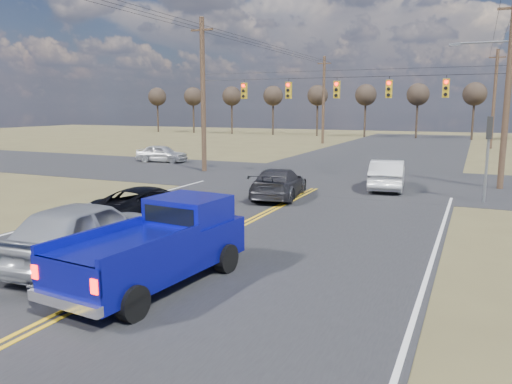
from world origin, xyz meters
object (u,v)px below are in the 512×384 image
at_px(cross_car_west, 162,154).
at_px(white_car_queue, 387,175).
at_px(pickup_truck, 159,246).
at_px(dgrey_car_queue, 279,183).
at_px(black_suv, 151,204).
at_px(silver_suv, 85,232).

bearing_deg(cross_car_west, white_car_queue, -113.45).
xyz_separation_m(white_car_queue, cross_car_west, (-18.32, 5.97, -0.10)).
bearing_deg(pickup_truck, dgrey_car_queue, 103.27).
xyz_separation_m(pickup_truck, black_suv, (-4.26, 5.61, -0.30)).
height_order(dgrey_car_queue, cross_car_west, dgrey_car_queue).
distance_m(silver_suv, white_car_queue, 17.18).
bearing_deg(silver_suv, dgrey_car_queue, -100.20).
distance_m(black_suv, dgrey_car_queue, 7.08).
xyz_separation_m(white_car_queue, dgrey_car_queue, (-4.31, -4.67, -0.07)).
xyz_separation_m(silver_suv, cross_car_west, (-12.75, 22.23, -0.22)).
height_order(black_suv, white_car_queue, white_car_queue).
relative_size(white_car_queue, cross_car_west, 1.18).
relative_size(pickup_truck, silver_suv, 1.04).
bearing_deg(cross_car_west, dgrey_car_queue, -132.61).
xyz_separation_m(pickup_truck, white_car_queue, (2.69, 16.85, -0.19)).
bearing_deg(dgrey_car_queue, silver_suv, 75.57).
bearing_deg(white_car_queue, dgrey_car_queue, 40.87).
height_order(silver_suv, dgrey_car_queue, silver_suv).
bearing_deg(silver_suv, black_suv, -78.56).
bearing_deg(cross_car_west, pickup_truck, -150.99).
distance_m(dgrey_car_queue, cross_car_west, 17.59).
relative_size(pickup_truck, black_suv, 1.13).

